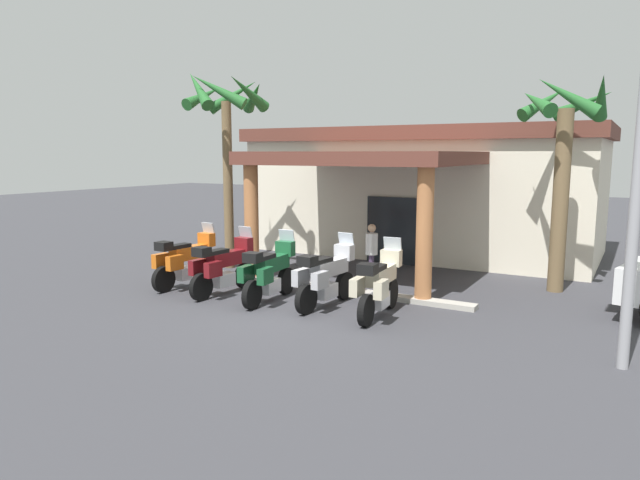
# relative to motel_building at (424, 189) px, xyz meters

# --- Properties ---
(ground_plane) EXTENTS (80.00, 80.00, 0.00)m
(ground_plane) POSITION_rel_motel_building_xyz_m (0.02, -8.75, -2.20)
(ground_plane) COLOR #38383D
(motel_building) EXTENTS (11.85, 10.62, 4.30)m
(motel_building) POSITION_rel_motel_building_xyz_m (0.00, 0.00, 0.00)
(motel_building) COLOR silver
(motel_building) RESTS_ON ground_plane
(motorcycle_orange) EXTENTS (0.73, 2.21, 1.61)m
(motorcycle_orange) POSITION_rel_motel_building_xyz_m (-3.42, -8.44, -1.50)
(motorcycle_orange) COLOR black
(motorcycle_orange) RESTS_ON ground_plane
(motorcycle_maroon) EXTENTS (0.73, 2.21, 1.61)m
(motorcycle_maroon) POSITION_rel_motel_building_xyz_m (-2.05, -8.60, -1.50)
(motorcycle_maroon) COLOR black
(motorcycle_maroon) RESTS_ON ground_plane
(motorcycle_green) EXTENTS (0.73, 2.21, 1.61)m
(motorcycle_green) POSITION_rel_motel_building_xyz_m (-0.67, -8.59, -1.50)
(motorcycle_green) COLOR black
(motorcycle_green) RESTS_ON ground_plane
(motorcycle_silver) EXTENTS (0.73, 2.21, 1.61)m
(motorcycle_silver) POSITION_rel_motel_building_xyz_m (0.70, -8.33, -1.50)
(motorcycle_silver) COLOR black
(motorcycle_silver) RESTS_ON ground_plane
(motorcycle_cream) EXTENTS (0.73, 2.21, 1.61)m
(motorcycle_cream) POSITION_rel_motel_building_xyz_m (2.08, -8.47, -1.50)
(motorcycle_cream) COLOR black
(motorcycle_cream) RESTS_ON ground_plane
(pedestrian) EXTENTS (0.32, 0.49, 1.62)m
(pedestrian) POSITION_rel_motel_building_xyz_m (0.65, -5.76, -1.27)
(pedestrian) COLOR #3F334C
(pedestrian) RESTS_ON ground_plane
(palm_tree_roadside) EXTENTS (2.45, 2.57, 5.91)m
(palm_tree_roadside) POSITION_rel_motel_building_xyz_m (-4.03, -5.88, 2.33)
(palm_tree_roadside) COLOR brown
(palm_tree_roadside) RESTS_ON ground_plane
(palm_tree_near_portico) EXTENTS (2.26, 2.31, 5.35)m
(palm_tree_near_portico) POSITION_rel_motel_building_xyz_m (4.99, -4.12, 1.50)
(palm_tree_near_portico) COLOR brown
(palm_tree_near_portico) RESTS_ON ground_plane
(curb_strip) EXTENTS (8.88, 0.36, 0.12)m
(curb_strip) POSITION_rel_motel_building_xyz_m (-0.67, -6.96, -2.14)
(curb_strip) COLOR #ADA89E
(curb_strip) RESTS_ON ground_plane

